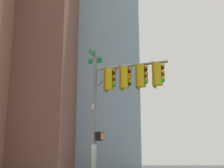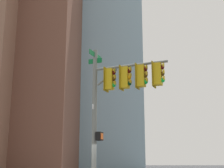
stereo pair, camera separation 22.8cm
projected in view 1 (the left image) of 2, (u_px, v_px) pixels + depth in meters
The scene contains 3 objects.
signal_pole_assembly at pixel (119, 92), 14.75m from camera, with size 3.67×2.07×7.10m.
building_brick_nearside at pixel (8, 22), 50.62m from camera, with size 20.61×21.03×46.47m, color brown.
building_glass_tower at pixel (86, 19), 77.11m from camera, with size 22.39×28.59×70.28m, color #8CB2C6.
Camera 1 is at (-0.97, 14.66, 1.81)m, focal length 50.90 mm.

